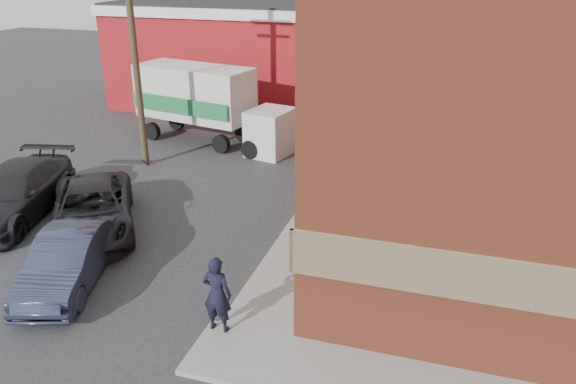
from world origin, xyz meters
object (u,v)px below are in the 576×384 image
Objects in this scene: warehouse at (268,54)px; sedan at (67,261)px; suv_a at (92,209)px; man at (217,294)px; utility_pole at (134,46)px; suv_b at (14,193)px; box_truck at (207,100)px.

warehouse reaches higher than sedan.
sedan is 3.08m from suv_a.
man is at bearing -74.02° from warehouse.
suv_a is (0.02, -16.67, -2.09)m from warehouse.
warehouse is 21.14m from man.
suv_a is (1.52, -5.67, -4.02)m from utility_pole.
sedan is at bearing -48.06° from suv_b.
suv_b is at bearing -100.47° from warehouse.
man reaches higher than sedan.
suv_a is 0.73× the size of box_truck.
utility_pole is 4.87× the size of man.
warehouse is 3.14× the size of suv_a.
warehouse is at bearing 82.23° from utility_pole.
man is 6.80m from suv_a.
suv_b is (-4.31, 3.00, 0.11)m from sedan.
warehouse is 3.88× the size of sedan.
suv_b is (-3.07, 0.17, 0.08)m from suv_a.
suv_b is 9.43m from box_truck.
utility_pole is 4.60m from box_truck.
suv_a reaches higher than sedan.
man is 0.33× the size of suv_b.
box_truck is at bearing 69.93° from utility_pole.
man is 0.26× the size of box_truck.
utility_pole reaches higher than man.
box_truck is at bearing 59.38° from suv_b.
suv_b is (-1.55, -5.50, -3.94)m from utility_pole.
sedan is at bearing -99.35° from suv_a.
warehouse is at bearing 57.07° from suv_a.
suv_b is at bearing 143.74° from suv_a.
sedan is (2.76, -8.50, -4.05)m from utility_pole.
box_truck is (-1.50, 11.93, 1.26)m from sedan.
suv_a is 9.19m from box_truck.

